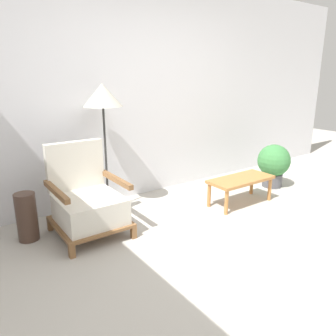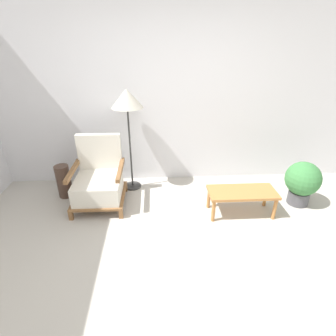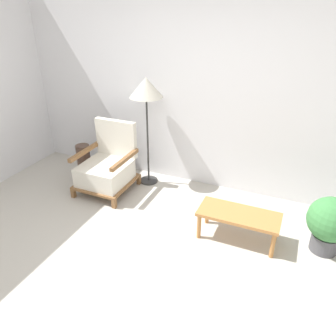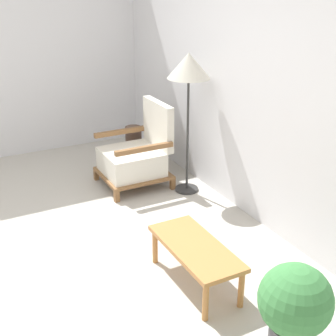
# 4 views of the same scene
# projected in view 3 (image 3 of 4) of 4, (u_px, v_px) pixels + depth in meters

# --- Properties ---
(ground_plane) EXTENTS (14.00, 14.00, 0.00)m
(ground_plane) POSITION_uv_depth(u_px,v_px,m) (119.00, 282.00, 2.99)
(ground_plane) COLOR #B7B2A8
(wall_back) EXTENTS (8.00, 0.06, 2.70)m
(wall_back) POSITION_uv_depth(u_px,v_px,m) (198.00, 85.00, 4.07)
(wall_back) COLOR silver
(wall_back) RESTS_ON ground_plane
(armchair) EXTENTS (0.67, 0.70, 0.90)m
(armchair) POSITION_uv_depth(u_px,v_px,m) (107.00, 167.00, 4.32)
(armchair) COLOR brown
(armchair) RESTS_ON ground_plane
(floor_lamp) EXTENTS (0.43, 0.43, 1.46)m
(floor_lamp) POSITION_uv_depth(u_px,v_px,m) (146.00, 92.00, 4.07)
(floor_lamp) COLOR #2D2D2D
(floor_lamp) RESTS_ON ground_plane
(coffee_table) EXTENTS (0.84, 0.37, 0.33)m
(coffee_table) POSITION_uv_depth(u_px,v_px,m) (239.00, 217.00, 3.41)
(coffee_table) COLOR #B2753D
(coffee_table) RESTS_ON ground_plane
(vase) EXTENTS (0.19, 0.19, 0.47)m
(vase) POSITION_uv_depth(u_px,v_px,m) (84.00, 160.00, 4.71)
(vase) COLOR #473328
(vase) RESTS_ON ground_plane
(potted_plant) EXTENTS (0.45, 0.45, 0.61)m
(potted_plant) POSITION_uv_depth(u_px,v_px,m) (330.00, 223.00, 3.22)
(potted_plant) COLOR #4C4C51
(potted_plant) RESTS_ON ground_plane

